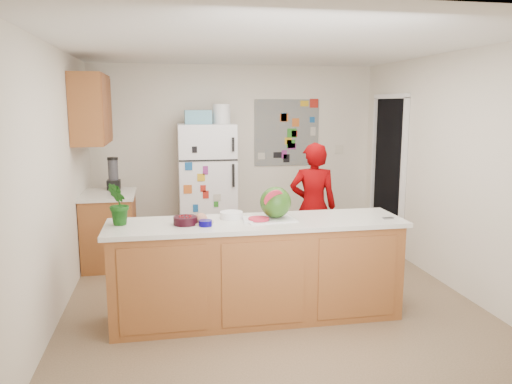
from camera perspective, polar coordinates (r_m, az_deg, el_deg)
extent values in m
cube|color=brown|center=(5.29, 1.26, -11.83)|extent=(4.00, 4.50, 0.02)
cube|color=beige|center=(7.17, -2.37, 4.34)|extent=(4.00, 0.02, 2.50)
cube|color=beige|center=(4.96, -22.05, 1.08)|extent=(0.02, 4.50, 2.50)
cube|color=beige|center=(5.72, 21.47, 2.20)|extent=(0.02, 4.50, 2.50)
cube|color=white|center=(4.94, 1.38, 16.43)|extent=(4.00, 4.50, 0.02)
cube|color=black|center=(7.00, 14.95, 1.97)|extent=(0.03, 0.85, 2.04)
cube|color=brown|center=(4.64, 0.10, -9.10)|extent=(2.60, 0.62, 0.88)
cube|color=silver|center=(4.51, 0.10, -3.56)|extent=(2.68, 0.70, 0.04)
cube|color=brown|center=(6.38, -16.36, -4.26)|extent=(0.60, 0.80, 0.86)
cube|color=silver|center=(6.29, -16.56, -0.28)|extent=(0.64, 0.84, 0.04)
cube|color=brown|center=(6.16, -18.30, 8.98)|extent=(0.35, 1.00, 0.80)
cube|color=silver|center=(6.80, -5.65, 0.59)|extent=(0.75, 0.70, 1.70)
cube|color=#5999B2|center=(6.70, -6.65, 8.51)|extent=(0.35, 0.28, 0.18)
cube|color=slate|center=(7.27, 3.54, 6.78)|extent=(0.95, 0.01, 0.95)
imported|color=#6D0103|center=(5.93, 6.54, -1.70)|extent=(0.62, 0.48, 1.52)
cylinder|color=black|center=(6.49, -15.99, 1.94)|extent=(0.12, 0.12, 0.38)
cube|color=white|center=(4.55, 1.55, -3.11)|extent=(0.47, 0.38, 0.01)
sphere|color=#376319|center=(4.55, 2.24, -1.19)|extent=(0.29, 0.29, 0.29)
cylinder|color=#D53054|center=(4.47, 0.30, -3.10)|extent=(0.19, 0.19, 0.02)
cylinder|color=black|center=(4.40, -8.06, -3.25)|extent=(0.25, 0.25, 0.07)
cylinder|color=silver|center=(4.60, -2.84, -2.64)|extent=(0.23, 0.23, 0.06)
cylinder|color=#06005B|center=(4.33, -5.80, -3.56)|extent=(0.13, 0.13, 0.05)
cylinder|color=beige|center=(4.45, -6.33, -3.43)|extent=(0.30, 0.30, 0.02)
cube|color=silver|center=(4.47, -0.34, -3.27)|extent=(0.19, 0.17, 0.02)
cube|color=gray|center=(4.74, 14.86, -2.91)|extent=(0.10, 0.05, 0.01)
imported|color=#104114|center=(4.46, -15.37, -1.33)|extent=(0.20, 0.23, 0.38)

